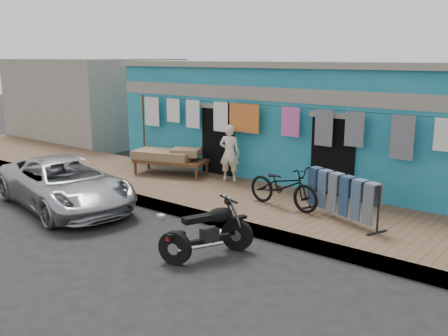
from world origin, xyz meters
TOP-DOWN VIEW (x-y plane):
  - ground at (0.00, 0.00)m, footprint 80.00×80.00m
  - sidewalk at (0.00, 3.00)m, footprint 28.00×3.00m
  - curb at (0.00, 1.55)m, footprint 28.00×0.10m
  - building at (-0.00, 6.99)m, footprint 12.20×5.20m
  - neighbor_left at (-11.00, 7.00)m, footprint 6.00×5.00m
  - clothesline at (-0.51, 4.25)m, footprint 10.06×0.06m
  - car at (-3.45, 0.34)m, footprint 4.60×2.72m
  - seated_person at (-1.44, 4.02)m, footprint 0.63×0.53m
  - bicycle at (0.95, 2.88)m, footprint 1.84×0.79m
  - motorcycle at (1.09, 0.16)m, footprint 1.58×1.94m
  - charpoy at (-3.21, 3.62)m, footprint 2.71×2.26m
  - jeans_rack at (2.33, 2.88)m, footprint 2.27×1.72m
  - litter_a at (-1.14, 1.20)m, footprint 0.18×0.14m
  - litter_b at (0.58, 1.20)m, footprint 0.20×0.22m
  - litter_c at (1.03, 0.96)m, footprint 0.25×0.27m

SIDE VIEW (x-z plane):
  - ground at x=0.00m, z-range 0.00..0.00m
  - litter_a at x=-1.14m, z-range 0.00..0.07m
  - litter_c at x=1.03m, z-range 0.00..0.09m
  - litter_b at x=0.58m, z-range 0.00..0.09m
  - sidewalk at x=0.00m, z-range 0.00..0.25m
  - curb at x=0.00m, z-range 0.00..0.25m
  - motorcycle at x=1.09m, z-range 0.00..1.02m
  - charpoy at x=-3.21m, z-range 0.25..0.96m
  - car at x=-3.45m, z-range 0.00..1.22m
  - jeans_rack at x=2.33m, z-range 0.25..1.21m
  - bicycle at x=0.95m, z-range 0.25..1.41m
  - seated_person at x=-1.44m, z-range 0.25..1.75m
  - building at x=0.00m, z-range 0.01..3.37m
  - neighbor_left at x=-11.00m, z-range 0.00..3.40m
  - clothesline at x=-0.51m, z-range 0.77..2.87m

